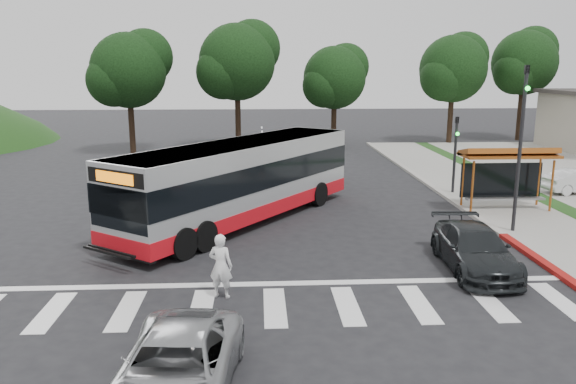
{
  "coord_description": "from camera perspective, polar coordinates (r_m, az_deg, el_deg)",
  "views": [
    {
      "loc": [
        -0.4,
        -19.28,
        6.4
      ],
      "look_at": [
        0.75,
        2.31,
        1.6
      ],
      "focal_mm": 35.0,
      "sensor_mm": 36.0,
      "label": 1
    }
  ],
  "objects": [
    {
      "name": "sidewalk_east",
      "position": [
        30.24,
        19.17,
        -0.29
      ],
      "size": [
        4.0,
        40.0,
        0.12
      ],
      "primitive_type": "cube",
      "color": "gray",
      "rests_on": "ground"
    },
    {
      "name": "traffic_signal_ne_tall",
      "position": [
        23.19,
        22.61,
        5.32
      ],
      "size": [
        0.18,
        0.37,
        6.5
      ],
      "color": "black",
      "rests_on": "ground"
    },
    {
      "name": "transit_bus",
      "position": [
        23.63,
        -4.74,
        0.97
      ],
      "size": [
        10.02,
        12.21,
        3.38
      ],
      "primitive_type": null,
      "rotation": [
        0.0,
        0.0,
        -0.63
      ],
      "color": "#ACAFB1",
      "rests_on": "ground"
    },
    {
      "name": "tree_north_a",
      "position": [
        45.38,
        -5.1,
        13.14
      ],
      "size": [
        6.6,
        6.15,
        10.17
      ],
      "color": "black",
      "rests_on": "ground"
    },
    {
      "name": "curb_east_red",
      "position": [
        20.66,
        24.35,
        -6.46
      ],
      "size": [
        0.32,
        6.0,
        0.15
      ],
      "primitive_type": "cube",
      "color": "maroon",
      "rests_on": "ground"
    },
    {
      "name": "bus_shelter",
      "position": [
        27.14,
        21.39,
        3.07
      ],
      "size": [
        4.2,
        1.6,
        2.86
      ],
      "color": "#9D4F1A",
      "rests_on": "sidewalk_east"
    },
    {
      "name": "tree_north_b",
      "position": [
        47.79,
        4.83,
        11.6
      ],
      "size": [
        5.72,
        5.33,
        8.43
      ],
      "color": "black",
      "rests_on": "ground"
    },
    {
      "name": "silver_suv_south",
      "position": [
        11.6,
        -11.38,
        -17.34
      ],
      "size": [
        2.65,
        5.02,
        1.35
      ],
      "primitive_type": "imported",
      "rotation": [
        0.0,
        0.0,
        -0.09
      ],
      "color": "#9C9EA1",
      "rests_on": "ground"
    },
    {
      "name": "tree_north_c",
      "position": [
        44.38,
        -15.8,
        11.93
      ],
      "size": [
        6.16,
        5.74,
        9.3
      ],
      "color": "black",
      "rests_on": "ground"
    },
    {
      "name": "tree_ne_a",
      "position": [
        50.13,
        16.51,
        12.02
      ],
      "size": [
        6.16,
        5.74,
        9.3
      ],
      "color": "black",
      "rests_on": "parking_lot"
    },
    {
      "name": "dark_sedan",
      "position": [
        19.12,
        18.41,
        -5.51
      ],
      "size": [
        2.16,
        4.86,
        1.39
      ],
      "primitive_type": "imported",
      "rotation": [
        0.0,
        0.0,
        -0.05
      ],
      "color": "black",
      "rests_on": "ground"
    },
    {
      "name": "ground",
      "position": [
        20.32,
        -1.78,
        -5.85
      ],
      "size": [
        140.0,
        140.0,
        0.0
      ],
      "primitive_type": "plane",
      "color": "black",
      "rests_on": "ground"
    },
    {
      "name": "traffic_signal_ne_short",
      "position": [
        29.78,
        16.65,
        4.43
      ],
      "size": [
        0.18,
        0.37,
        4.0
      ],
      "color": "black",
      "rests_on": "ground"
    },
    {
      "name": "pedestrian",
      "position": [
        16.07,
        -6.85,
        -7.46
      ],
      "size": [
        0.78,
        0.63,
        1.87
      ],
      "primitive_type": "imported",
      "rotation": [
        0.0,
        0.0,
        2.85
      ],
      "color": "white",
      "rests_on": "ground"
    },
    {
      "name": "crosswalk_ladder",
      "position": [
        15.65,
        -1.35,
        -11.6
      ],
      "size": [
        18.0,
        2.6,
        0.01
      ],
      "primitive_type": "cube",
      "color": "silver",
      "rests_on": "ground"
    },
    {
      "name": "curb_east",
      "position": [
        29.54,
        15.58,
        -0.31
      ],
      "size": [
        0.3,
        40.0,
        0.15
      ],
      "primitive_type": "cube",
      "color": "#9E9991",
      "rests_on": "ground"
    },
    {
      "name": "tree_ne_b",
      "position": [
        54.65,
        22.93,
        12.11
      ],
      "size": [
        6.16,
        5.74,
        10.02
      ],
      "color": "black",
      "rests_on": "ground"
    }
  ]
}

